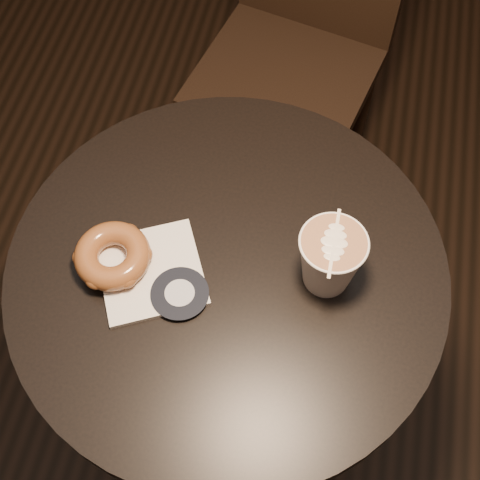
# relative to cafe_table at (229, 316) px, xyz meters

# --- Properties ---
(cafe_table) EXTENTS (0.70, 0.70, 0.75)m
(cafe_table) POSITION_rel_cafe_table_xyz_m (0.00, 0.00, 0.00)
(cafe_table) COLOR black
(cafe_table) RESTS_ON ground
(chair) EXTENTS (0.49, 0.49, 1.03)m
(chair) POSITION_rel_cafe_table_xyz_m (0.01, 0.78, 0.02)
(chair) COLOR black
(chair) RESTS_ON ground
(pastry_bag) EXTENTS (0.21, 0.21, 0.01)m
(pastry_bag) POSITION_rel_cafe_table_xyz_m (-0.11, -0.04, 0.20)
(pastry_bag) COLOR white
(pastry_bag) RESTS_ON cafe_table
(doughnut) EXTENTS (0.12, 0.12, 0.04)m
(doughnut) POSITION_rel_cafe_table_xyz_m (-0.17, -0.03, 0.23)
(doughnut) COLOR brown
(doughnut) RESTS_ON pastry_bag
(latte_cup) EXTENTS (0.10, 0.10, 0.11)m
(latte_cup) POSITION_rel_cafe_table_xyz_m (0.16, 0.01, 0.26)
(latte_cup) COLOR white
(latte_cup) RESTS_ON cafe_table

